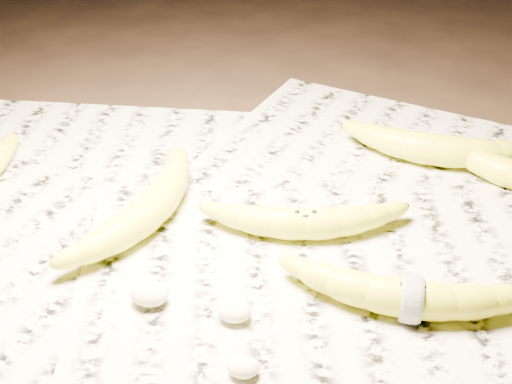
% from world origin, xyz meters
% --- Properties ---
extents(ground, '(3.00, 3.00, 0.00)m').
position_xyz_m(ground, '(0.00, 0.00, 0.00)').
color(ground, black).
rests_on(ground, ground).
extents(newspaper_patch, '(0.90, 0.70, 0.01)m').
position_xyz_m(newspaper_patch, '(0.00, -0.00, 0.00)').
color(newspaper_patch, '#B9B59E').
rests_on(newspaper_patch, ground).
extents(banana_left_b, '(0.11, 0.22, 0.04)m').
position_xyz_m(banana_left_b, '(-0.11, -0.00, 0.03)').
color(banana_left_b, yellow).
rests_on(banana_left_b, newspaper_patch).
extents(banana_center, '(0.20, 0.09, 0.04)m').
position_xyz_m(banana_center, '(0.05, 0.01, 0.03)').
color(banana_center, yellow).
rests_on(banana_center, newspaper_patch).
extents(banana_taped, '(0.22, 0.06, 0.04)m').
position_xyz_m(banana_taped, '(0.16, -0.09, 0.03)').
color(banana_taped, yellow).
rests_on(banana_taped, newspaper_patch).
extents(banana_upper_a, '(0.21, 0.08, 0.04)m').
position_xyz_m(banana_upper_a, '(0.19, 0.19, 0.03)').
color(banana_upper_a, yellow).
rests_on(banana_upper_a, newspaper_patch).
extents(measuring_tape, '(0.00, 0.05, 0.05)m').
position_xyz_m(measuring_tape, '(0.16, -0.09, 0.03)').
color(measuring_tape, white).
rests_on(measuring_tape, newspaper_patch).
extents(flesh_chunk_a, '(0.04, 0.03, 0.02)m').
position_xyz_m(flesh_chunk_a, '(-0.08, -0.12, 0.02)').
color(flesh_chunk_a, beige).
rests_on(flesh_chunk_a, newspaper_patch).
extents(flesh_chunk_b, '(0.03, 0.02, 0.02)m').
position_xyz_m(flesh_chunk_b, '(0.03, -0.19, 0.02)').
color(flesh_chunk_b, beige).
rests_on(flesh_chunk_b, newspaper_patch).
extents(flesh_chunk_c, '(0.03, 0.03, 0.02)m').
position_xyz_m(flesh_chunk_c, '(0.01, -0.13, 0.02)').
color(flesh_chunk_c, beige).
rests_on(flesh_chunk_c, newspaper_patch).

